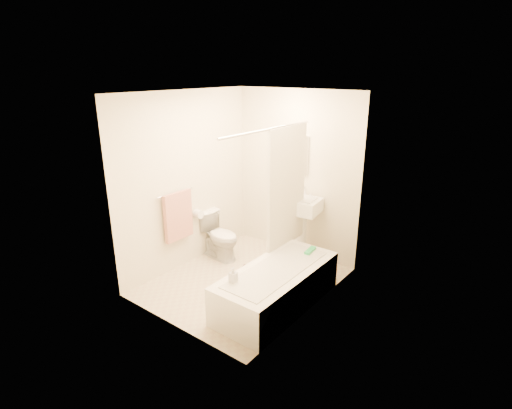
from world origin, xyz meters
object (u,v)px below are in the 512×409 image
Objects in this scene: sink at (300,227)px; bath_mat at (258,278)px; toilet at (219,236)px; soap_bottle at (233,275)px; bathtub at (277,287)px.

sink is 1.56× the size of bath_mat.
toilet is 0.66× the size of sink.
bath_mat is at bearing 110.55° from soap_bottle.
sink reaches higher than soap_bottle.
toilet is at bearing 159.30° from bathtub.
soap_bottle is (1.18, -1.05, 0.22)m from toilet.
toilet is at bearing 168.57° from bath_mat.
soap_bottle is at bearing -91.46° from sink.
soap_bottle is (0.18, -1.66, 0.03)m from sink.
bath_mat is 1.09m from soap_bottle.
soap_bottle is (-0.21, -0.53, 0.32)m from bathtub.
soap_bottle is (0.33, -0.88, 0.54)m from bath_mat.
bath_mat is at bearing -108.59° from sink.
bath_mat is at bearing 146.80° from bathtub.
soap_bottle reaches higher than bathtub.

